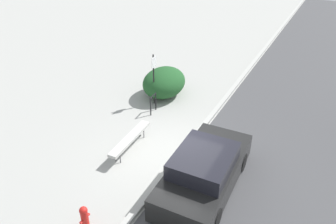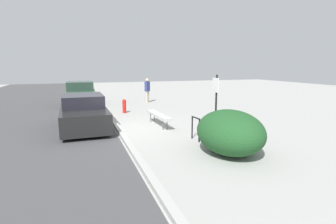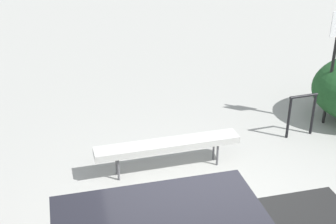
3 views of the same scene
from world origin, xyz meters
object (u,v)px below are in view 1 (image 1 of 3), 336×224
at_px(fire_hydrant, 85,217).
at_px(bench, 130,138).
at_px(parked_car_near, 205,171).
at_px(sign_post, 154,75).
at_px(bike_rack, 153,102).

bearing_deg(fire_hydrant, bench, 14.20).
height_order(fire_hydrant, parked_car_near, parked_car_near).
relative_size(bench, sign_post, 1.03).
xyz_separation_m(bike_rack, sign_post, (0.71, 0.36, 0.88)).
xyz_separation_m(bench, sign_post, (3.33, 0.92, 0.93)).
height_order(bench, parked_car_near, parked_car_near).
relative_size(fire_hydrant, parked_car_near, 0.18).
xyz_separation_m(bike_rack, parked_car_near, (-3.20, -3.63, 0.14)).
distance_m(bench, parked_car_near, 3.13).
distance_m(bike_rack, fire_hydrant, 6.27).
relative_size(bike_rack, sign_post, 0.36).
xyz_separation_m(sign_post, fire_hydrant, (-6.82, -1.80, -0.98)).
bearing_deg(parked_car_near, fire_hydrant, 141.85).
height_order(bike_rack, fire_hydrant, bike_rack).
xyz_separation_m(sign_post, parked_car_near, (-3.91, -3.99, -0.75)).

